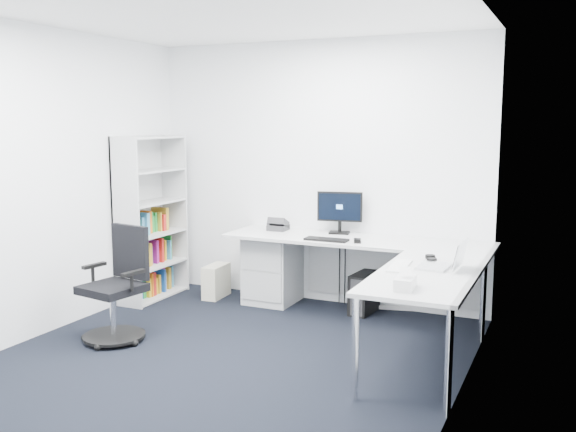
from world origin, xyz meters
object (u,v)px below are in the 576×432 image
at_px(l_desk, 343,285).
at_px(task_chair, 112,285).
at_px(bookshelf, 151,218).
at_px(laptop, 434,253).
at_px(monitor, 340,212).

xyz_separation_m(l_desk, task_chair, (-1.65, -1.23, 0.11)).
xyz_separation_m(l_desk, bookshelf, (-2.17, 0.05, 0.49)).
bearing_deg(bookshelf, l_desk, -1.32).
distance_m(bookshelf, laptop, 3.18).
height_order(bookshelf, laptop, bookshelf).
xyz_separation_m(monitor, laptop, (1.18, -1.12, -0.10)).
relative_size(l_desk, monitor, 5.70).
height_order(l_desk, bookshelf, bookshelf).
height_order(l_desk, task_chair, task_chair).
height_order(monitor, laptop, monitor).
bearing_deg(laptop, monitor, 139.13).
bearing_deg(task_chair, bookshelf, 121.78).
xyz_separation_m(bookshelf, task_chair, (0.52, -1.28, -0.37)).
xyz_separation_m(l_desk, monitor, (-0.24, 0.55, 0.60)).
distance_m(monitor, laptop, 1.63).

